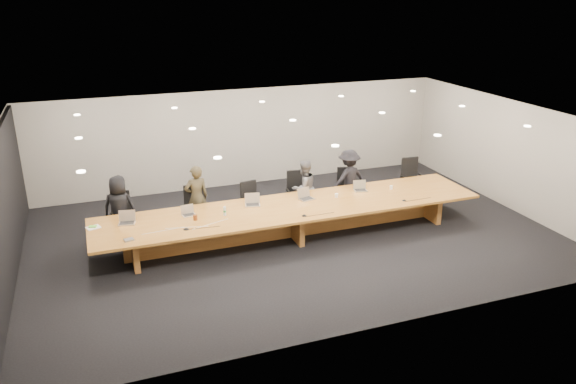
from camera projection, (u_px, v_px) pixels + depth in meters
name	position (u px, v px, depth m)	size (l,w,h in m)	color
ground	(292.00, 236.00, 13.15)	(12.00, 12.00, 0.00)	black
back_wall	(244.00, 137.00, 16.19)	(12.00, 0.02, 2.80)	beige
left_wall_panel	(3.00, 216.00, 10.75)	(0.08, 7.84, 2.74)	black
conference_table	(292.00, 216.00, 12.97)	(9.00, 1.80, 0.75)	#9C6122
chair_far_left	(125.00, 215.00, 12.94)	(0.55, 0.55, 1.07)	black
chair_left	(194.00, 209.00, 13.32)	(0.55, 0.55, 1.08)	black
chair_mid_left	(252.00, 202.00, 13.83)	(0.52, 0.52, 1.01)	black
chair_mid_right	(298.00, 193.00, 14.31)	(0.57, 0.57, 1.11)	black
chair_right	(346.00, 188.00, 14.75)	(0.53, 0.53, 1.05)	black
chair_far_right	(413.00, 179.00, 15.26)	(0.59, 0.59, 1.15)	black
person_a	(120.00, 208.00, 12.74)	(0.75, 0.49, 1.54)	black
person_b	(197.00, 197.00, 13.33)	(0.57, 0.38, 1.57)	#312B1A
person_c	(304.00, 188.00, 14.14)	(0.70, 0.55, 1.45)	#575759
person_d	(349.00, 179.00, 14.64)	(1.01, 0.58, 1.56)	black
laptop_a	(126.00, 218.00, 11.91)	(0.35, 0.25, 0.27)	#C4AF96
laptop_b	(189.00, 211.00, 12.35)	(0.29, 0.21, 0.23)	#BCA98F
laptop_c	(253.00, 200.00, 12.91)	(0.34, 0.25, 0.27)	beige
laptop_d	(307.00, 194.00, 13.27)	(0.34, 0.25, 0.27)	tan
laptop_e	(361.00, 186.00, 13.83)	(0.32, 0.23, 0.25)	tan
water_bottle	(225.00, 211.00, 12.36)	(0.06, 0.06, 0.20)	silver
amber_mug	(195.00, 218.00, 12.13)	(0.09, 0.09, 0.11)	brown
paper_cup_near	(336.00, 195.00, 13.43)	(0.08, 0.08, 0.10)	white
paper_cup_far	(391.00, 188.00, 13.96)	(0.08, 0.08, 0.09)	white
notepad	(93.00, 228.00, 11.75)	(0.27, 0.22, 0.02)	white
lime_gadget	(93.00, 226.00, 11.75)	(0.15, 0.09, 0.02)	#69D137
av_box	(129.00, 240.00, 11.17)	(0.19, 0.14, 0.03)	#9E9EA2
mic_left	(186.00, 229.00, 11.67)	(0.13, 0.13, 0.03)	black
mic_center	(304.00, 215.00, 12.36)	(0.12, 0.12, 0.03)	black
mic_right	(404.00, 200.00, 13.23)	(0.10, 0.10, 0.03)	black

